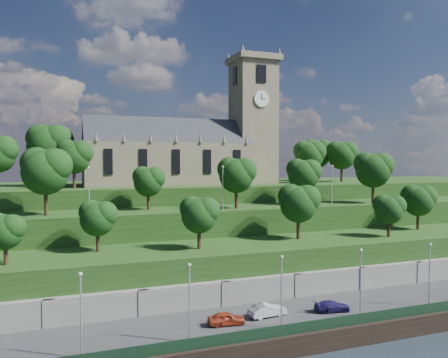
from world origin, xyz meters
name	(u,v)px	position (x,y,z in m)	size (l,w,h in m)	color
ground	(310,354)	(0.00, 0.00, 0.00)	(320.00, 320.00, 0.00)	black
promenade	(282,324)	(0.00, 6.00, 1.00)	(160.00, 12.00, 2.00)	#2D2D30
quay_wall	(311,344)	(0.00, -0.05, 1.10)	(160.00, 0.50, 2.20)	black
fence	(307,327)	(0.00, 0.60, 2.60)	(160.00, 0.10, 1.20)	black
retaining_wall	(260,296)	(0.00, 11.97, 2.50)	(160.00, 2.10, 5.00)	slate
embankment_lower	(242,273)	(0.00, 18.00, 4.00)	(160.00, 12.00, 8.00)	#1A3812
embankment_upper	(217,244)	(0.00, 29.00, 6.00)	(160.00, 10.00, 12.00)	#1A3812
hilltop	(184,219)	(0.00, 50.00, 7.50)	(160.00, 32.00, 15.00)	#1A3812
church	(192,146)	(0.79, 45.98, 22.52)	(38.60, 12.35, 27.60)	#675D48
trees_lower	(280,207)	(6.10, 18.35, 12.91)	(67.58, 8.73, 8.22)	black
trees_upper	(232,171)	(2.36, 27.94, 17.93)	(62.02, 8.38, 9.59)	black
trees_hilltop	(188,151)	(-0.32, 45.24, 21.61)	(74.78, 16.02, 11.41)	black
lamp_posts_promenade	(281,286)	(-2.00, 2.50, 6.49)	(60.36, 0.36, 7.77)	#B2B2B7
lamp_posts_upper	(223,184)	(0.00, 26.00, 16.03)	(40.36, 0.36, 6.88)	#B2B2B7
car_left	(226,318)	(-7.07, 5.47, 2.69)	(1.63, 4.06, 1.38)	#973019
car_middle	(267,310)	(-1.82, 6.24, 2.73)	(1.55, 4.44, 1.46)	#AAA9AD
car_right	(332,306)	(6.06, 5.14, 2.62)	(1.72, 4.24, 1.23)	#1D164D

